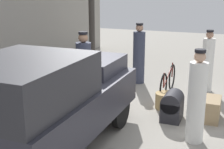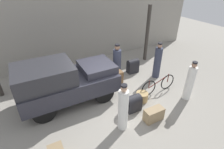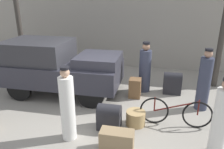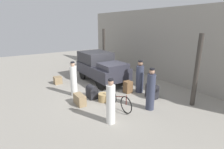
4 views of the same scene
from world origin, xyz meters
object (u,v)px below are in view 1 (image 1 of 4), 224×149
(porter_lifting_near_truck, at_px, (207,63))
(porter_standing_middle, at_px, (197,100))
(wicker_basket, at_px, (166,101))
(porter_with_bicycle, at_px, (84,67))
(bicycle, at_px, (168,81))
(trunk_wicker_pale, at_px, (212,109))
(porter_carrying_trunk, at_px, (139,56))
(suitcase_tan_flat, at_px, (100,90))
(truck, at_px, (49,97))
(suitcase_small_leather, at_px, (100,73))
(trunk_barrel_dark, at_px, (172,106))

(porter_lifting_near_truck, xyz_separation_m, porter_standing_middle, (-3.24, -0.12, 0.02))
(wicker_basket, xyz_separation_m, porter_with_bicycle, (0.06, 2.22, 0.60))
(bicycle, relative_size, trunk_wicker_pale, 2.50)
(porter_carrying_trunk, distance_m, porter_with_bicycle, 1.99)
(bicycle, xyz_separation_m, suitcase_tan_flat, (-1.19, 1.48, -0.06))
(porter_standing_middle, relative_size, trunk_wicker_pale, 2.45)
(porter_with_bicycle, bearing_deg, suitcase_tan_flat, -114.47)
(truck, relative_size, porter_lifting_near_truck, 2.20)
(suitcase_small_leather, distance_m, trunk_barrel_dark, 2.97)
(porter_lifting_near_truck, xyz_separation_m, trunk_wicker_pale, (-2.06, -0.34, -0.56))
(porter_carrying_trunk, relative_size, porter_lifting_near_truck, 1.06)
(porter_carrying_trunk, xyz_separation_m, trunk_wicker_pale, (-2.09, -2.34, -0.60))
(porter_with_bicycle, distance_m, trunk_wicker_pale, 3.38)
(porter_standing_middle, bearing_deg, truck, 118.81)
(truck, bearing_deg, porter_standing_middle, -61.19)
(bicycle, distance_m, porter_carrying_trunk, 1.43)
(porter_standing_middle, distance_m, trunk_barrel_dark, 1.13)
(wicker_basket, relative_size, trunk_wicker_pale, 0.69)
(trunk_wicker_pale, bearing_deg, truck, 134.00)
(truck, distance_m, trunk_wicker_pale, 3.62)
(trunk_barrel_dark, bearing_deg, porter_with_bicycle, 74.46)
(porter_lifting_near_truck, xyz_separation_m, porter_with_bicycle, (-1.71, 2.98, -0.00))
(suitcase_tan_flat, bearing_deg, porter_lifting_near_truck, -50.48)
(porter_with_bicycle, xyz_separation_m, trunk_wicker_pale, (-0.35, -3.31, -0.55))
(porter_standing_middle, bearing_deg, bicycle, 23.03)
(truck, bearing_deg, porter_carrying_trunk, -2.57)
(suitcase_tan_flat, xyz_separation_m, trunk_barrel_dark, (-0.43, -1.93, 0.01))
(suitcase_tan_flat, bearing_deg, porter_with_bicycle, 65.53)
(bicycle, height_order, suitcase_tan_flat, bicycle)
(porter_carrying_trunk, relative_size, porter_standing_middle, 1.03)
(porter_carrying_trunk, height_order, porter_with_bicycle, porter_carrying_trunk)
(wicker_basket, bearing_deg, porter_carrying_trunk, 34.80)
(wicker_basket, distance_m, trunk_barrel_dark, 0.71)
(suitcase_tan_flat, distance_m, trunk_wicker_pale, 2.74)
(trunk_barrel_dark, bearing_deg, suitcase_tan_flat, 77.33)
(bicycle, xyz_separation_m, porter_carrying_trunk, (0.81, 1.08, 0.46))
(porter_lifting_near_truck, bearing_deg, porter_carrying_trunk, 89.20)
(porter_with_bicycle, distance_m, trunk_barrel_dark, 2.64)
(truck, relative_size, trunk_wicker_pale, 5.25)
(porter_standing_middle, distance_m, suitcase_tan_flat, 2.86)
(porter_lifting_near_truck, bearing_deg, suitcase_small_leather, 104.57)
(suitcase_small_leather, height_order, trunk_barrel_dark, suitcase_small_leather)
(porter_standing_middle, relative_size, suitcase_small_leather, 2.37)
(truck, relative_size, wicker_basket, 7.58)
(porter_lifting_near_truck, distance_m, porter_with_bicycle, 3.43)
(porter_carrying_trunk, bearing_deg, porter_with_bicycle, 150.80)
(porter_with_bicycle, bearing_deg, trunk_wicker_pale, -96.04)
(porter_standing_middle, distance_m, trunk_wicker_pale, 1.33)
(bicycle, bearing_deg, trunk_wicker_pale, -135.46)
(truck, height_order, porter_carrying_trunk, porter_carrying_trunk)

